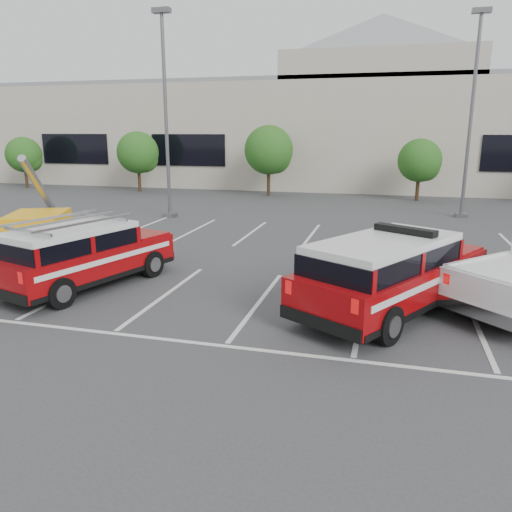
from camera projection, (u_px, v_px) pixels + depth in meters
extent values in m
plane|color=#37373A|center=(259.00, 303.00, 13.35)|extent=(120.00, 120.00, 0.00)
cube|color=silver|center=(291.00, 261.00, 17.56)|extent=(23.00, 15.00, 0.01)
cube|color=#B7AC9B|center=(353.00, 136.00, 42.35)|extent=(60.00, 15.00, 8.00)
cube|color=gray|center=(356.00, 85.00, 41.34)|extent=(60.00, 15.00, 0.30)
cube|color=#B7AC9B|center=(381.00, 71.00, 39.22)|extent=(14.00, 12.00, 2.00)
pyramid|color=gray|center=(383.00, 36.00, 38.59)|extent=(15.98, 15.98, 3.20)
cylinder|color=#3F2B19|center=(26.00, 178.00, 40.00)|extent=(0.24, 0.24, 1.51)
sphere|color=#184E14|center=(24.00, 155.00, 39.54)|extent=(2.77, 2.77, 2.77)
sphere|color=#184E14|center=(30.00, 160.00, 39.73)|extent=(1.85, 1.85, 1.85)
cylinder|color=#3F2B19|center=(139.00, 180.00, 37.49)|extent=(0.24, 0.24, 1.67)
sphere|color=#184E14|center=(138.00, 152.00, 36.99)|extent=(3.07, 3.07, 3.07)
sphere|color=#184E14|center=(144.00, 159.00, 37.19)|extent=(2.05, 2.05, 2.05)
cylinder|color=#3F2B19|center=(269.00, 183.00, 34.98)|extent=(0.24, 0.24, 1.84)
sphere|color=#184E14|center=(269.00, 150.00, 34.43)|extent=(3.37, 3.37, 3.37)
sphere|color=#184E14|center=(275.00, 157.00, 34.64)|extent=(2.24, 2.24, 2.24)
cylinder|color=#3F2B19|center=(417.00, 189.00, 32.53)|extent=(0.24, 0.24, 1.51)
sphere|color=#184E14|center=(420.00, 160.00, 32.08)|extent=(2.77, 2.77, 2.77)
sphere|color=#184E14|center=(425.00, 167.00, 32.27)|extent=(1.85, 1.85, 1.85)
cube|color=#59595E|center=(170.00, 215.00, 26.56)|extent=(0.60, 0.60, 0.20)
cylinder|color=#59595E|center=(166.00, 120.00, 25.36)|extent=(0.18, 0.18, 10.00)
cube|color=#59595E|center=(161.00, 10.00, 24.10)|extent=(0.90, 0.40, 0.24)
cube|color=#59595E|center=(461.00, 215.00, 26.58)|extent=(0.60, 0.60, 0.20)
cylinder|color=#59595E|center=(471.00, 120.00, 25.37)|extent=(0.18, 0.18, 10.00)
cube|color=#59595E|center=(482.00, 10.00, 24.12)|extent=(0.90, 0.40, 0.24)
cube|color=maroon|center=(394.00, 279.00, 12.62)|extent=(4.96, 6.33, 0.92)
cube|color=black|center=(384.00, 256.00, 12.07)|extent=(3.92, 4.73, 0.48)
cube|color=silver|center=(385.00, 243.00, 11.99)|extent=(3.84, 4.63, 0.18)
cube|color=black|center=(405.00, 230.00, 12.59)|extent=(1.56, 1.09, 0.17)
cube|color=maroon|center=(87.00, 260.00, 14.67)|extent=(3.53, 5.67, 0.87)
cube|color=black|center=(70.00, 241.00, 14.08)|extent=(2.89, 4.03, 0.46)
cube|color=silver|center=(69.00, 230.00, 14.00)|extent=(2.83, 3.95, 0.17)
cube|color=#A5A5A8|center=(68.00, 220.00, 13.93)|extent=(2.84, 3.71, 0.06)
cube|color=#59595E|center=(39.00, 242.00, 17.84)|extent=(3.87, 4.74, 1.25)
cube|color=#EFA30E|center=(37.00, 220.00, 17.64)|extent=(2.64, 3.01, 0.46)
cylinder|color=#A5A5A8|center=(39.00, 187.00, 18.03)|extent=(1.52, 3.18, 2.44)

